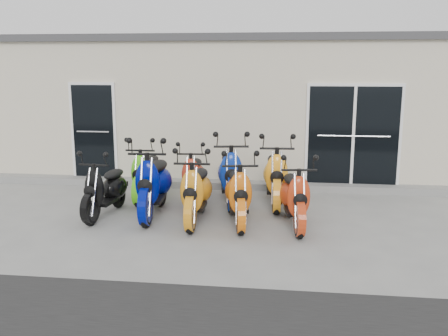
{
  "coord_description": "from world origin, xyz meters",
  "views": [
    {
      "loc": [
        1.16,
        -8.71,
        2.72
      ],
      "look_at": [
        0.0,
        0.6,
        0.75
      ],
      "focal_mm": 40.0,
      "sensor_mm": 36.0,
      "label": 1
    }
  ],
  "objects_px": {
    "scooter_front_black": "(105,182)",
    "scooter_back_red": "(193,170)",
    "scooter_front_blue": "(153,175)",
    "scooter_front_red": "(295,189)",
    "scooter_back_green": "(146,167)",
    "scooter_front_orange_a": "(196,183)",
    "scooter_back_yellow": "(276,168)",
    "scooter_back_blue": "(230,166)",
    "scooter_front_orange_b": "(239,185)"
  },
  "relations": [
    {
      "from": "scooter_front_black",
      "to": "scooter_back_red",
      "type": "xyz_separation_m",
      "value": [
        1.38,
        1.27,
        -0.0
      ]
    },
    {
      "from": "scooter_back_red",
      "to": "scooter_front_blue",
      "type": "bearing_deg",
      "value": -118.18
    },
    {
      "from": "scooter_front_black",
      "to": "scooter_front_red",
      "type": "distance_m",
      "value": 3.39
    },
    {
      "from": "scooter_back_green",
      "to": "scooter_front_blue",
      "type": "bearing_deg",
      "value": -68.72
    },
    {
      "from": "scooter_front_orange_a",
      "to": "scooter_front_red",
      "type": "distance_m",
      "value": 1.69
    },
    {
      "from": "scooter_front_blue",
      "to": "scooter_back_yellow",
      "type": "height_order",
      "value": "scooter_front_blue"
    },
    {
      "from": "scooter_back_green",
      "to": "scooter_back_blue",
      "type": "height_order",
      "value": "scooter_back_blue"
    },
    {
      "from": "scooter_back_red",
      "to": "scooter_back_green",
      "type": "bearing_deg",
      "value": 179.24
    },
    {
      "from": "scooter_front_black",
      "to": "scooter_front_blue",
      "type": "distance_m",
      "value": 0.88
    },
    {
      "from": "scooter_front_black",
      "to": "scooter_back_blue",
      "type": "bearing_deg",
      "value": 32.86
    },
    {
      "from": "scooter_back_red",
      "to": "scooter_back_blue",
      "type": "distance_m",
      "value": 0.8
    },
    {
      "from": "scooter_front_black",
      "to": "scooter_front_blue",
      "type": "xyz_separation_m",
      "value": [
        0.86,
        0.13,
        0.12
      ]
    },
    {
      "from": "scooter_front_orange_b",
      "to": "scooter_back_yellow",
      "type": "bearing_deg",
      "value": 55.17
    },
    {
      "from": "scooter_front_red",
      "to": "scooter_back_blue",
      "type": "distance_m",
      "value": 1.79
    },
    {
      "from": "scooter_back_red",
      "to": "scooter_back_yellow",
      "type": "height_order",
      "value": "scooter_back_yellow"
    },
    {
      "from": "scooter_front_red",
      "to": "scooter_back_red",
      "type": "relative_size",
      "value": 1.05
    },
    {
      "from": "scooter_back_blue",
      "to": "scooter_front_black",
      "type": "bearing_deg",
      "value": -161.25
    },
    {
      "from": "scooter_front_blue",
      "to": "scooter_back_red",
      "type": "height_order",
      "value": "scooter_front_blue"
    },
    {
      "from": "scooter_front_red",
      "to": "scooter_back_red",
      "type": "bearing_deg",
      "value": 136.81
    },
    {
      "from": "scooter_front_orange_b",
      "to": "scooter_back_yellow",
      "type": "relative_size",
      "value": 0.92
    },
    {
      "from": "scooter_front_orange_b",
      "to": "scooter_front_red",
      "type": "xyz_separation_m",
      "value": [
        0.96,
        -0.06,
        -0.02
      ]
    },
    {
      "from": "scooter_front_black",
      "to": "scooter_back_blue",
      "type": "height_order",
      "value": "scooter_back_blue"
    },
    {
      "from": "scooter_back_blue",
      "to": "scooter_front_red",
      "type": "bearing_deg",
      "value": -54.53
    },
    {
      "from": "scooter_back_yellow",
      "to": "scooter_front_red",
      "type": "bearing_deg",
      "value": -78.12
    },
    {
      "from": "scooter_back_red",
      "to": "scooter_front_black",
      "type": "bearing_deg",
      "value": -141.23
    },
    {
      "from": "scooter_front_orange_b",
      "to": "scooter_back_blue",
      "type": "distance_m",
      "value": 1.26
    },
    {
      "from": "scooter_back_green",
      "to": "scooter_back_red",
      "type": "relative_size",
      "value": 1.06
    },
    {
      "from": "scooter_front_black",
      "to": "scooter_front_orange_b",
      "type": "bearing_deg",
      "value": 2.65
    },
    {
      "from": "scooter_back_green",
      "to": "scooter_back_yellow",
      "type": "distance_m",
      "value": 2.61
    },
    {
      "from": "scooter_back_blue",
      "to": "scooter_front_orange_a",
      "type": "bearing_deg",
      "value": -118.44
    },
    {
      "from": "scooter_front_blue",
      "to": "scooter_back_red",
      "type": "xyz_separation_m",
      "value": [
        0.51,
        1.14,
        -0.13
      ]
    },
    {
      "from": "scooter_front_black",
      "to": "scooter_front_red",
      "type": "bearing_deg",
      "value": 2.57
    },
    {
      "from": "scooter_back_yellow",
      "to": "scooter_front_orange_a",
      "type": "bearing_deg",
      "value": -139.79
    },
    {
      "from": "scooter_front_blue",
      "to": "scooter_front_orange_a",
      "type": "xyz_separation_m",
      "value": [
        0.83,
        -0.28,
        -0.06
      ]
    },
    {
      "from": "scooter_front_blue",
      "to": "scooter_back_red",
      "type": "bearing_deg",
      "value": 62.48
    },
    {
      "from": "scooter_front_orange_a",
      "to": "scooter_back_red",
      "type": "bearing_deg",
      "value": 101.03
    },
    {
      "from": "scooter_front_black",
      "to": "scooter_back_yellow",
      "type": "xyz_separation_m",
      "value": [
        3.03,
        1.12,
        0.11
      ]
    },
    {
      "from": "scooter_front_black",
      "to": "scooter_back_green",
      "type": "height_order",
      "value": "scooter_back_green"
    },
    {
      "from": "scooter_front_red",
      "to": "scooter_front_black",
      "type": "bearing_deg",
      "value": 169.64
    },
    {
      "from": "scooter_back_blue",
      "to": "scooter_back_yellow",
      "type": "height_order",
      "value": "scooter_back_blue"
    },
    {
      "from": "scooter_back_green",
      "to": "scooter_back_red",
      "type": "xyz_separation_m",
      "value": [
        0.96,
        0.05,
        -0.04
      ]
    },
    {
      "from": "scooter_front_orange_a",
      "to": "scooter_front_red",
      "type": "xyz_separation_m",
      "value": [
        1.69,
        -0.04,
        -0.03
      ]
    },
    {
      "from": "scooter_front_black",
      "to": "scooter_back_green",
      "type": "bearing_deg",
      "value": 76.61
    },
    {
      "from": "scooter_front_red",
      "to": "scooter_back_blue",
      "type": "height_order",
      "value": "scooter_back_blue"
    },
    {
      "from": "scooter_front_orange_a",
      "to": "scooter_front_blue",
      "type": "bearing_deg",
      "value": 160.08
    },
    {
      "from": "scooter_front_blue",
      "to": "scooter_front_red",
      "type": "distance_m",
      "value": 2.54
    },
    {
      "from": "scooter_back_red",
      "to": "scooter_back_blue",
      "type": "relative_size",
      "value": 0.83
    },
    {
      "from": "scooter_front_red",
      "to": "scooter_back_yellow",
      "type": "distance_m",
      "value": 1.36
    },
    {
      "from": "scooter_front_orange_a",
      "to": "scooter_front_red",
      "type": "bearing_deg",
      "value": -2.93
    },
    {
      "from": "scooter_back_yellow",
      "to": "scooter_back_green",
      "type": "bearing_deg",
      "value": 174.73
    }
  ]
}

